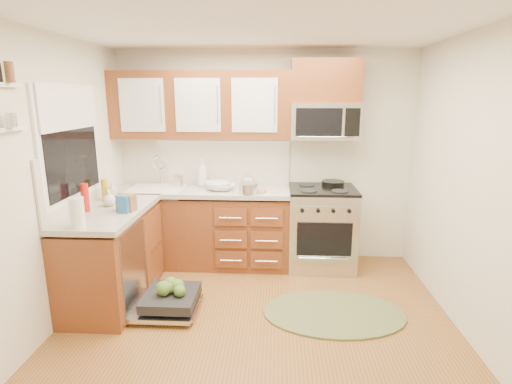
# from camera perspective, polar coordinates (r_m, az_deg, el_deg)

# --- Properties ---
(floor) EXTENTS (3.50, 3.50, 0.00)m
(floor) POSITION_cam_1_polar(r_m,az_deg,el_deg) (3.63, 0.13, -19.39)
(floor) COLOR brown
(floor) RESTS_ON ground
(ceiling) EXTENTS (3.50, 3.50, 0.00)m
(ceiling) POSITION_cam_1_polar(r_m,az_deg,el_deg) (3.09, 0.15, 23.31)
(ceiling) COLOR white
(ceiling) RESTS_ON ground
(wall_back) EXTENTS (3.50, 0.04, 2.50)m
(wall_back) POSITION_cam_1_polar(r_m,az_deg,el_deg) (4.85, 1.22, 4.95)
(wall_back) COLOR beige
(wall_back) RESTS_ON ground
(wall_front) EXTENTS (3.50, 0.04, 2.50)m
(wall_front) POSITION_cam_1_polar(r_m,az_deg,el_deg) (1.49, -3.50, -15.59)
(wall_front) COLOR beige
(wall_front) RESTS_ON ground
(wall_left) EXTENTS (0.04, 3.50, 2.50)m
(wall_left) POSITION_cam_1_polar(r_m,az_deg,el_deg) (3.67, -28.34, 0.49)
(wall_left) COLOR beige
(wall_left) RESTS_ON ground
(wall_right) EXTENTS (0.04, 3.50, 2.50)m
(wall_right) POSITION_cam_1_polar(r_m,az_deg,el_deg) (3.51, 29.99, -0.22)
(wall_right) COLOR beige
(wall_right) RESTS_ON ground
(base_cabinet_back) EXTENTS (2.05, 0.60, 0.85)m
(base_cabinet_back) POSITION_cam_1_polar(r_m,az_deg,el_deg) (4.84, -7.61, -5.27)
(base_cabinet_back) COLOR #5C2914
(base_cabinet_back) RESTS_ON ground
(base_cabinet_left) EXTENTS (0.60, 1.25, 0.85)m
(base_cabinet_left) POSITION_cam_1_polar(r_m,az_deg,el_deg) (4.21, -19.84, -8.90)
(base_cabinet_left) COLOR #5C2914
(base_cabinet_left) RESTS_ON ground
(countertop_back) EXTENTS (2.07, 0.64, 0.05)m
(countertop_back) POSITION_cam_1_polar(r_m,az_deg,el_deg) (4.70, -7.81, 0.19)
(countertop_back) COLOR #B4B0A5
(countertop_back) RESTS_ON base_cabinet_back
(countertop_left) EXTENTS (0.64, 1.27, 0.05)m
(countertop_left) POSITION_cam_1_polar(r_m,az_deg,el_deg) (4.06, -20.24, -2.68)
(countertop_left) COLOR #B4B0A5
(countertop_left) RESTS_ON base_cabinet_left
(backsplash_back) EXTENTS (2.05, 0.02, 0.57)m
(backsplash_back) POSITION_cam_1_polar(r_m,az_deg,el_deg) (4.92, -7.28, 4.50)
(backsplash_back) COLOR silver
(backsplash_back) RESTS_ON ground
(backsplash_left) EXTENTS (0.02, 1.25, 0.57)m
(backsplash_left) POSITION_cam_1_polar(r_m,az_deg,el_deg) (4.11, -24.37, 1.60)
(backsplash_left) COLOR silver
(backsplash_left) RESTS_ON ground
(upper_cabinets) EXTENTS (2.05, 0.35, 0.75)m
(upper_cabinets) POSITION_cam_1_polar(r_m,az_deg,el_deg) (4.70, -7.88, 12.21)
(upper_cabinets) COLOR #5C2914
(upper_cabinets) RESTS_ON ground
(cabinet_over_mw) EXTENTS (0.76, 0.35, 0.47)m
(cabinet_over_mw) POSITION_cam_1_polar(r_m,az_deg,el_deg) (4.65, 9.92, 15.33)
(cabinet_over_mw) COLOR #5C2914
(cabinet_over_mw) RESTS_ON ground
(range) EXTENTS (0.76, 0.64, 0.95)m
(range) POSITION_cam_1_polar(r_m,az_deg,el_deg) (4.75, 9.30, -5.05)
(range) COLOR silver
(range) RESTS_ON ground
(microwave) EXTENTS (0.76, 0.38, 0.40)m
(microwave) POSITION_cam_1_polar(r_m,az_deg,el_deg) (4.63, 9.73, 9.96)
(microwave) COLOR silver
(microwave) RESTS_ON ground
(sink) EXTENTS (0.62, 0.50, 0.26)m
(sink) POSITION_cam_1_polar(r_m,az_deg,el_deg) (4.83, -13.95, -0.95)
(sink) COLOR white
(sink) RESTS_ON ground
(dishwasher) EXTENTS (0.70, 0.60, 0.20)m
(dishwasher) POSITION_cam_1_polar(r_m,az_deg,el_deg) (3.97, -12.58, -15.01)
(dishwasher) COLOR silver
(dishwasher) RESTS_ON ground
(window) EXTENTS (0.03, 1.05, 1.05)m
(window) POSITION_cam_1_polar(r_m,az_deg,el_deg) (4.04, -25.00, 6.25)
(window) COLOR white
(window) RESTS_ON ground
(window_blind) EXTENTS (0.02, 0.96, 0.40)m
(window_blind) POSITION_cam_1_polar(r_m,az_deg,el_deg) (4.01, -25.16, 10.94)
(window_blind) COLOR white
(window_blind) RESTS_ON ground
(shelf_upper) EXTENTS (0.04, 0.40, 0.03)m
(shelf_upper) POSITION_cam_1_polar(r_m,az_deg,el_deg) (3.28, -32.66, 12.78)
(shelf_upper) COLOR white
(shelf_upper) RESTS_ON ground
(shelf_lower) EXTENTS (0.04, 0.40, 0.03)m
(shelf_lower) POSITION_cam_1_polar(r_m,az_deg,el_deg) (3.29, -31.99, 7.59)
(shelf_lower) COLOR white
(shelf_lower) RESTS_ON ground
(rug) EXTENTS (1.43, 1.04, 0.02)m
(rug) POSITION_cam_1_polar(r_m,az_deg,el_deg) (3.94, 11.04, -16.61)
(rug) COLOR #586338
(rug) RESTS_ON ground
(skillet) EXTENTS (0.33, 0.33, 0.05)m
(skillet) POSITION_cam_1_polar(r_m,az_deg,el_deg) (4.80, 10.93, 1.27)
(skillet) COLOR black
(skillet) RESTS_ON range
(stock_pot) EXTENTS (0.23, 0.23, 0.12)m
(stock_pot) POSITION_cam_1_polar(r_m,az_deg,el_deg) (4.39, -1.08, 0.52)
(stock_pot) COLOR silver
(stock_pot) RESTS_ON countertop_back
(cutting_board) EXTENTS (0.28, 0.22, 0.02)m
(cutting_board) POSITION_cam_1_polar(r_m,az_deg,el_deg) (4.49, -0.24, 0.14)
(cutting_board) COLOR #9E7648
(cutting_board) RESTS_ON countertop_back
(canister) EXTENTS (0.11, 0.11, 0.15)m
(canister) POSITION_cam_1_polar(r_m,az_deg,el_deg) (4.77, -10.99, 1.53)
(canister) COLOR silver
(canister) RESTS_ON countertop_back
(paper_towel_roll) EXTENTS (0.14, 0.14, 0.26)m
(paper_towel_roll) POSITION_cam_1_polar(r_m,az_deg,el_deg) (3.55, -24.20, -2.72)
(paper_towel_roll) COLOR white
(paper_towel_roll) RESTS_ON countertop_left
(mustard_bottle) EXTENTS (0.08, 0.08, 0.22)m
(mustard_bottle) POSITION_cam_1_polar(r_m,az_deg,el_deg) (4.41, -20.77, 0.34)
(mustard_bottle) COLOR gold
(mustard_bottle) RESTS_ON countertop_left
(red_bottle) EXTENTS (0.09, 0.09, 0.27)m
(red_bottle) POSITION_cam_1_polar(r_m,az_deg,el_deg) (4.02, -23.22, -0.75)
(red_bottle) COLOR red
(red_bottle) RESTS_ON countertop_left
(wooden_box) EXTENTS (0.17, 0.14, 0.16)m
(wooden_box) POSITION_cam_1_polar(r_m,az_deg,el_deg) (3.92, -18.03, -1.48)
(wooden_box) COLOR brown
(wooden_box) RESTS_ON countertop_left
(blue_carton) EXTENTS (0.11, 0.08, 0.16)m
(blue_carton) POSITION_cam_1_polar(r_m,az_deg,el_deg) (3.86, -18.37, -1.68)
(blue_carton) COLOR #225DA3
(blue_carton) RESTS_ON countertop_left
(bowl_a) EXTENTS (0.32, 0.32, 0.06)m
(bowl_a) POSITION_cam_1_polar(r_m,az_deg,el_deg) (4.58, -4.75, 0.66)
(bowl_a) COLOR #999999
(bowl_a) RESTS_ON countertop_back
(bowl_b) EXTENTS (0.36, 0.36, 0.09)m
(bowl_b) POSITION_cam_1_polar(r_m,az_deg,el_deg) (4.59, -5.46, 0.84)
(bowl_b) COLOR #999999
(bowl_b) RESTS_ON countertop_back
(cup) EXTENTS (0.14, 0.14, 0.11)m
(cup) POSITION_cam_1_polar(r_m,az_deg,el_deg) (4.81, -1.13, 1.59)
(cup) COLOR #999999
(cup) RESTS_ON countertop_back
(soap_bottle_a) EXTENTS (0.13, 0.13, 0.32)m
(soap_bottle_a) POSITION_cam_1_polar(r_m,az_deg,el_deg) (4.78, -7.68, 2.72)
(soap_bottle_a) COLOR #999999
(soap_bottle_a) RESTS_ON countertop_back
(soap_bottle_b) EXTENTS (0.12, 0.12, 0.20)m
(soap_bottle_b) POSITION_cam_1_polar(r_m,az_deg,el_deg) (4.35, -19.84, 0.09)
(soap_bottle_b) COLOR #999999
(soap_bottle_b) RESTS_ON countertop_left
(soap_bottle_c) EXTENTS (0.15, 0.15, 0.16)m
(soap_bottle_c) POSITION_cam_1_polar(r_m,az_deg,el_deg) (4.15, -20.27, -0.81)
(soap_bottle_c) COLOR #999999
(soap_bottle_c) RESTS_ON countertop_left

